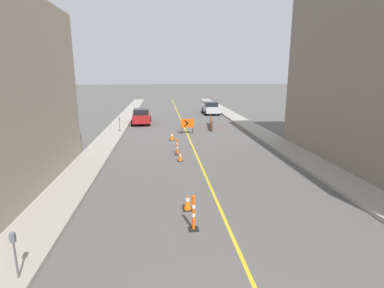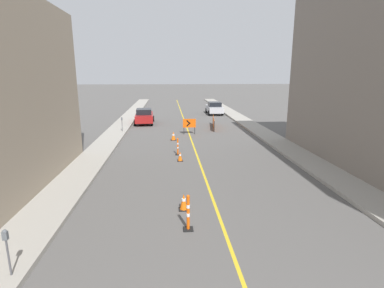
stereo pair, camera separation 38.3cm
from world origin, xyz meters
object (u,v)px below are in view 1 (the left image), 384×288
object	(u,v)px
parking_meter_near_curb	(14,245)
delineator_post_front	(194,215)
traffic_cone_third	(180,156)
delineator_post_rear	(177,148)
parking_meter_far_curb	(119,121)
traffic_cone_fourth	(172,136)
traffic_cone_second	(188,202)
parked_car_curb_near	(141,116)
parked_car_curb_mid	(211,108)
arrow_barricade_primary	(187,124)

from	to	relation	value
parking_meter_near_curb	delineator_post_front	bearing A→B (deg)	25.37
delineator_post_front	parking_meter_near_curb	xyz separation A→B (m)	(-4.69, -2.22, 0.53)
traffic_cone_third	delineator_post_rear	distance (m)	1.45
delineator_post_front	parking_meter_far_curb	distance (m)	17.97
delineator_post_front	delineator_post_rear	bearing A→B (deg)	90.10
traffic_cone_fourth	parking_meter_far_curb	world-z (taller)	parking_meter_far_curb
delineator_post_rear	parking_meter_far_curb	size ratio (longest dim) A/B	0.87
delineator_post_rear	traffic_cone_second	bearing A→B (deg)	-90.36
delineator_post_rear	parked_car_curb_near	distance (m)	13.18
delineator_post_front	parked_car_curb_near	xyz separation A→B (m)	(-3.11, 22.48, 0.24)
traffic_cone_second	traffic_cone_third	world-z (taller)	traffic_cone_second
traffic_cone_fourth	parking_meter_far_curb	xyz separation A→B (m)	(-4.47, 3.21, 0.75)
parked_car_curb_mid	parking_meter_near_curb	xyz separation A→B (m)	(-10.13, -31.65, 0.28)
parked_car_curb_near	parking_meter_far_curb	bearing A→B (deg)	-109.93
arrow_barricade_primary	delineator_post_rear	bearing A→B (deg)	-99.32
delineator_post_rear	parking_meter_near_curb	bearing A→B (deg)	-111.45
traffic_cone_second	parked_car_curb_near	distance (m)	21.14
parking_meter_near_curb	parking_meter_far_curb	xyz separation A→B (m)	(0.00, 19.57, 0.00)
delineator_post_front	delineator_post_rear	xyz separation A→B (m)	(-0.02, 9.67, -0.08)
traffic_cone_second	traffic_cone_fourth	size ratio (longest dim) A/B	0.96
delineator_post_rear	traffic_cone_third	bearing A→B (deg)	-86.43
traffic_cone_fourth	parking_meter_near_curb	distance (m)	16.97
parking_meter_far_curb	parked_car_curb_near	bearing A→B (deg)	72.94
traffic_cone_second	traffic_cone_fourth	world-z (taller)	traffic_cone_fourth
traffic_cone_third	parking_meter_near_curb	world-z (taller)	parking_meter_near_curb
arrow_barricade_primary	parked_car_curb_near	size ratio (longest dim) A/B	0.31
delineator_post_rear	parking_meter_far_curb	bearing A→B (deg)	121.32
parking_meter_far_curb	traffic_cone_third	bearing A→B (deg)	-62.41
delineator_post_front	parked_car_curb_mid	world-z (taller)	parked_car_curb_mid
traffic_cone_third	parked_car_curb_near	bearing A→B (deg)	102.60
delineator_post_front	parking_meter_far_curb	world-z (taller)	parking_meter_far_curb
traffic_cone_third	arrow_barricade_primary	size ratio (longest dim) A/B	0.45
parking_meter_near_curb	parking_meter_far_curb	size ratio (longest dim) A/B	1.00
parked_car_curb_mid	delineator_post_rear	bearing A→B (deg)	-105.55
traffic_cone_second	parked_car_curb_mid	distance (m)	28.41
traffic_cone_second	arrow_barricade_primary	bearing A→B (deg)	85.03
traffic_cone_fourth	delineator_post_front	xyz separation A→B (m)	(0.22, -14.13, 0.22)
parked_car_curb_near	parking_meter_near_curb	world-z (taller)	parked_car_curb_near
traffic_cone_third	arrow_barricade_primary	xyz separation A→B (m)	(1.16, 8.26, 0.62)
arrow_barricade_primary	parking_meter_near_curb	bearing A→B (deg)	-106.51
traffic_cone_third	arrow_barricade_primary	distance (m)	8.36
delineator_post_front	parked_car_curb_mid	distance (m)	29.93
parked_car_curb_mid	arrow_barricade_primary	bearing A→B (deg)	-108.13
traffic_cone_fourth	delineator_post_front	bearing A→B (deg)	-89.13
traffic_cone_third	traffic_cone_fourth	xyz separation A→B (m)	(-0.29, 5.90, 0.04)
traffic_cone_third	arrow_barricade_primary	world-z (taller)	arrow_barricade_primary
parked_car_curb_near	parking_meter_far_curb	size ratio (longest dim) A/B	3.42
traffic_cone_second	parked_car_curb_mid	xyz separation A→B (m)	(5.51, 27.87, 0.48)
traffic_cone_second	traffic_cone_third	distance (m)	6.67
parking_meter_far_curb	delineator_post_rear	bearing A→B (deg)	-58.68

